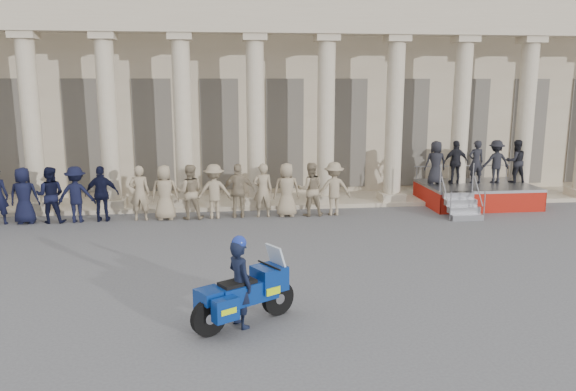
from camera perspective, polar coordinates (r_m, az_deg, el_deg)
The scene contains 6 objects.
ground at distance 13.33m, azimuth -6.70°, elevation -8.83°, with size 90.00×90.00×0.00m, color #4D4D4F.
building at distance 27.26m, azimuth -7.02°, elevation 11.16°, with size 40.00×12.50×9.00m.
officer_rank at distance 19.90m, azimuth -19.98°, elevation 0.12°, with size 18.27×0.71×1.88m.
reviewing_stand at distance 22.49m, azimuth 18.79°, elevation 2.40°, with size 4.00×3.90×2.45m.
motorcycle at distance 10.93m, azimuth -4.34°, elevation -9.86°, with size 2.03×1.52×1.46m.
rider at distance 10.78m, azimuth -4.92°, elevation -8.72°, with size 0.67×0.74×1.80m.
Camera 1 is at (0.07, -12.52, 4.59)m, focal length 35.00 mm.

